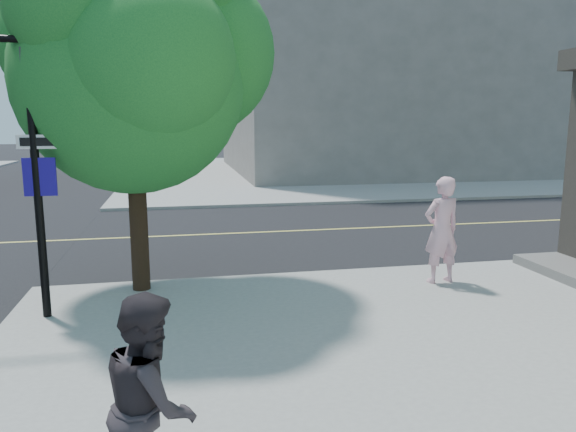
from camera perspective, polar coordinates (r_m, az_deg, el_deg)
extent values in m
plane|color=black|center=(10.60, -19.90, -7.31)|extent=(140.00, 140.00, 0.00)
cube|color=black|center=(14.92, -17.49, -2.24)|extent=(140.00, 9.00, 0.01)
cube|color=gray|center=(33.83, 9.09, 4.75)|extent=(29.00, 25.00, 0.12)
cube|color=slate|center=(34.59, 9.93, 16.55)|extent=(18.00, 16.00, 14.00)
imported|color=#E2A8BA|center=(10.19, 15.82, -1.42)|extent=(0.77, 0.56, 1.94)
imported|color=#2C262A|center=(4.36, -14.17, -18.57)|extent=(0.69, 0.86, 1.70)
cylinder|color=black|center=(9.65, -15.50, 1.35)|extent=(0.31, 0.31, 3.06)
sphere|color=#25762C|center=(9.57, -16.07, 13.53)|extent=(3.75, 3.75, 3.75)
sphere|color=#25762C|center=(10.11, -9.97, 16.45)|extent=(2.89, 2.89, 2.89)
sphere|color=#25762C|center=(10.41, -20.85, 16.73)|extent=(2.72, 2.72, 2.72)
sphere|color=#25762C|center=(8.65, -14.30, 15.74)|extent=(2.55, 2.55, 2.55)
sphere|color=#25762C|center=(9.08, -20.16, 20.05)|extent=(2.38, 2.38, 2.38)
cylinder|color=black|center=(8.68, -24.89, 3.75)|extent=(0.12, 0.12, 4.23)
cube|color=white|center=(8.61, -24.84, 7.08)|extent=(0.55, 0.04, 0.20)
cube|color=#1B0D84|center=(8.65, -24.60, 3.75)|extent=(0.45, 0.04, 0.55)
imported|color=black|center=(8.66, -25.53, 12.39)|extent=(0.17, 0.20, 1.01)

